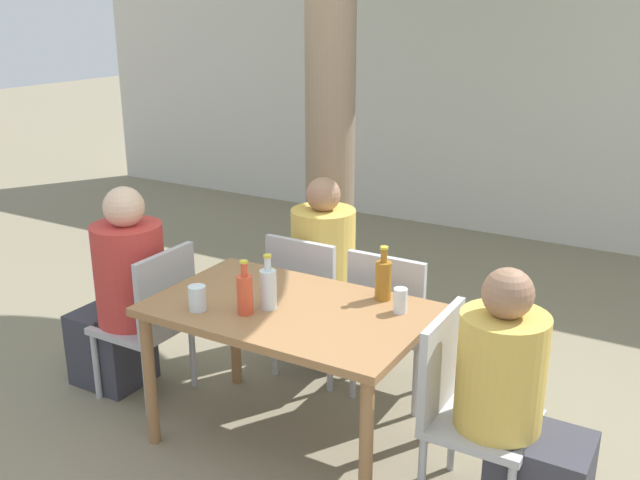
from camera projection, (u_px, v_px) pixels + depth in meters
ground_plane at (291, 441)px, 3.66m from camera, size 30.00×30.00×0.00m
cafe_building_wall at (522, 88)px, 6.47m from camera, size 10.00×0.08×2.80m
dining_table_front at (289, 324)px, 3.45m from camera, size 1.32×0.83×0.75m
patio_chair_0 at (153, 316)px, 3.93m from camera, size 0.44×0.44×0.89m
patio_chair_1 at (464, 402)px, 3.08m from camera, size 0.44×0.44×0.89m
patio_chair_2 at (311, 298)px, 4.16m from camera, size 0.44×0.44×0.89m
patio_chair_3 at (393, 317)px, 3.91m from camera, size 0.44×0.44×0.89m
person_seated_0 at (122, 299)px, 4.02m from camera, size 0.59×0.39×1.21m
person_seated_1 at (518, 414)px, 2.96m from camera, size 0.58×0.37×1.14m
person_seated_2 at (330, 280)px, 4.33m from camera, size 0.38×0.59×1.19m
soda_bottle_0 at (245, 293)px, 3.32m from camera, size 0.08×0.08×0.26m
water_bottle_1 at (268, 288)px, 3.37m from camera, size 0.08×0.08×0.27m
amber_bottle_2 at (383, 279)px, 3.48m from camera, size 0.08×0.08×0.27m
drinking_glass_0 at (400, 300)px, 3.34m from camera, size 0.07×0.07×0.12m
drinking_glass_1 at (197, 298)px, 3.36m from camera, size 0.08×0.08×0.12m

